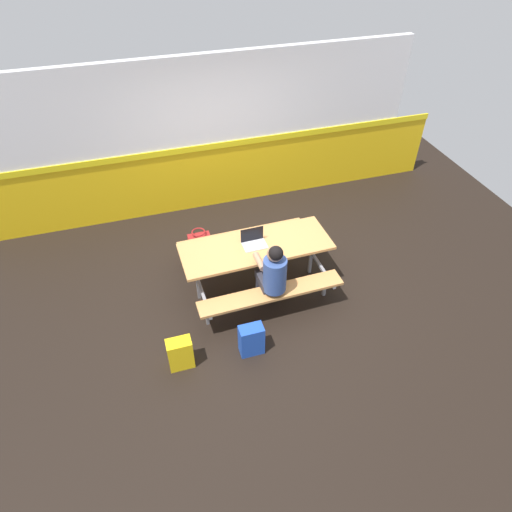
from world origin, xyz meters
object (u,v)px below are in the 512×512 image
Objects in this scene: picnic_table_main at (256,255)px; backpack_dark at (180,353)px; laptop_silver at (254,241)px; student_nearer at (273,273)px; satchel_spare at (251,340)px; tote_bag_bright at (200,244)px.

picnic_table_main is 1.71m from backpack_dark.
laptop_silver is at bearing 122.20° from picnic_table_main.
laptop_silver is 1.77m from backpack_dark.
laptop_silver reaches higher than picnic_table_main.
laptop_silver is (-0.02, 0.04, 0.21)m from picnic_table_main.
backpack_dark is (-1.28, -1.07, -0.36)m from picnic_table_main.
picnic_table_main is 4.72× the size of backpack_dark.
student_nearer reaches higher than picnic_table_main.
satchel_spare is (-0.41, -1.12, -0.36)m from picnic_table_main.
student_nearer reaches higher than satchel_spare.
picnic_table_main reaches higher than tote_bag_bright.
student_nearer is 2.74× the size of satchel_spare.
backpack_dark and satchel_spare have the same top height.
tote_bag_bright is at bearing 96.30° from satchel_spare.
laptop_silver is at bearing -55.85° from tote_bag_bright.
student_nearer is at bearing 21.20° from backpack_dark.
student_nearer is at bearing -84.75° from picnic_table_main.
laptop_silver is 0.76× the size of tote_bag_bright.
satchel_spare is at bearing -3.33° from backpack_dark.
picnic_table_main is 4.83× the size of tote_bag_bright.
student_nearer is at bearing -65.36° from tote_bag_bright.
backpack_dark is 1.02× the size of tote_bag_bright.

